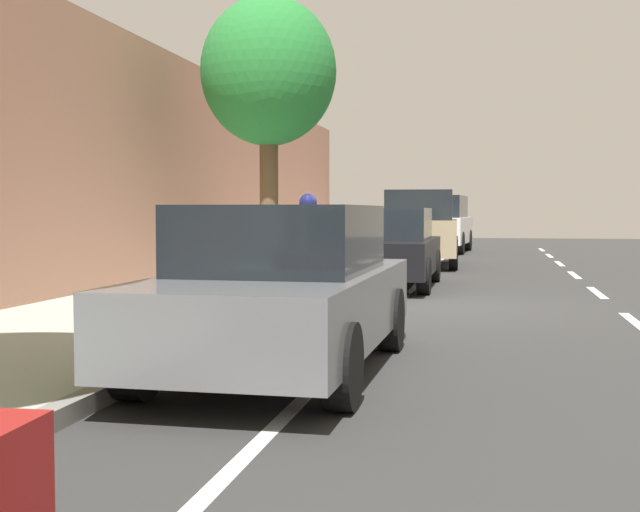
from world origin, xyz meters
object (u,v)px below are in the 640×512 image
(bicycle_at_curb, at_px, (315,287))
(street_tree_near_cyclist, at_px, (269,74))
(parked_sedan_black_mid, at_px, (387,248))
(fire_hydrant, at_px, (315,257))
(parked_suv_white_nearest, at_px, (440,223))
(parked_suv_tan_second, at_px, (420,227))
(cyclist_with_backpack, at_px, (306,239))
(parked_sedan_grey_far, at_px, (283,290))

(bicycle_at_curb, xyz_separation_m, street_tree_near_cyclist, (1.70, -3.87, 3.65))
(parked_sedan_black_mid, relative_size, fire_hydrant, 5.24)
(parked_sedan_black_mid, bearing_deg, parked_suv_white_nearest, -90.75)
(parked_suv_tan_second, distance_m, street_tree_near_cyclist, 7.90)
(cyclist_with_backpack, bearing_deg, fire_hydrant, -80.10)
(parked_suv_white_nearest, bearing_deg, fire_hydrant, 83.63)
(parked_suv_tan_second, xyz_separation_m, bicycle_at_curb, (0.61, 10.80, -0.63))
(parked_suv_white_nearest, xyz_separation_m, parked_suv_tan_second, (0.07, 7.54, 0.00))
(parked_suv_white_nearest, distance_m, parked_sedan_grey_far, 22.57)
(parked_sedan_grey_far, bearing_deg, parked_suv_white_nearest, -90.23)
(street_tree_near_cyclist, bearing_deg, parked_suv_white_nearest, -99.29)
(parked_suv_tan_second, bearing_deg, parked_sedan_black_mid, 88.95)
(parked_sedan_black_mid, xyz_separation_m, cyclist_with_backpack, (0.71, 4.05, 0.30))
(parked_suv_tan_second, relative_size, cyclist_with_backpack, 2.77)
(bicycle_at_curb, xyz_separation_m, fire_hydrant, (0.90, -4.31, 0.18))
(parked_suv_tan_second, distance_m, parked_sedan_black_mid, 6.32)
(parked_suv_white_nearest, bearing_deg, parked_sedan_grey_far, 89.77)
(bicycle_at_curb, bearing_deg, fire_hydrant, -78.27)
(parked_sedan_grey_far, bearing_deg, parked_suv_tan_second, -90.09)
(cyclist_with_backpack, relative_size, fire_hydrant, 2.05)
(parked_sedan_grey_far, distance_m, bicycle_at_curb, 4.29)
(parked_suv_tan_second, distance_m, bicycle_at_curb, 10.83)
(parked_sedan_black_mid, bearing_deg, parked_sedan_grey_far, 90.60)
(street_tree_near_cyclist, bearing_deg, parked_suv_tan_second, -108.39)
(parked_suv_white_nearest, height_order, cyclist_with_backpack, parked_suv_white_nearest)
(parked_suv_white_nearest, relative_size, cyclist_with_backpack, 2.79)
(parked_sedan_grey_far, bearing_deg, fire_hydrant, -80.19)
(cyclist_with_backpack, relative_size, street_tree_near_cyclist, 0.32)
(cyclist_with_backpack, distance_m, street_tree_near_cyclist, 4.79)
(parked_suv_tan_second, relative_size, bicycle_at_curb, 2.90)
(parked_suv_tan_second, xyz_separation_m, parked_sedan_grey_far, (0.02, 15.03, -0.27))
(parked_suv_white_nearest, relative_size, parked_suv_tan_second, 1.01)
(parked_sedan_black_mid, distance_m, fire_hydrant, 1.41)
(parked_suv_white_nearest, relative_size, fire_hydrant, 5.72)
(parked_sedan_grey_far, xyz_separation_m, cyclist_with_backpack, (0.80, -4.67, 0.30))
(parked_suv_white_nearest, height_order, bicycle_at_curb, parked_suv_white_nearest)
(parked_sedan_grey_far, xyz_separation_m, bicycle_at_curb, (0.58, -4.23, -0.36))
(parked_suv_tan_second, height_order, parked_sedan_black_mid, parked_suv_tan_second)
(parked_sedan_black_mid, distance_m, street_tree_near_cyclist, 3.99)
(parked_suv_tan_second, xyz_separation_m, cyclist_with_backpack, (0.82, 10.36, 0.03))
(cyclist_with_backpack, bearing_deg, bicycle_at_curb, 116.79)
(parked_sedan_black_mid, bearing_deg, fire_hydrant, 6.96)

